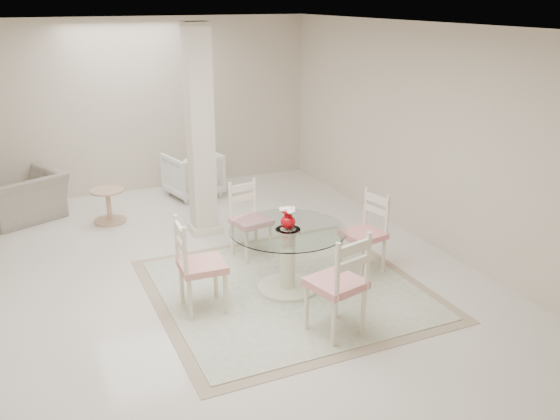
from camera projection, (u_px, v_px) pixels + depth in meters
name	position (u px, v px, depth m)	size (l,w,h in m)	color
ground	(197.00, 278.00, 6.66)	(7.00, 7.00, 0.00)	silver
room_shell	(188.00, 114.00, 6.03)	(6.02, 7.02, 2.71)	beige
column	(200.00, 133.00, 7.51)	(0.30, 0.30, 2.70)	beige
area_rug	(288.00, 289.00, 6.38)	(2.81, 2.81, 0.02)	tan
dining_table	(288.00, 259.00, 6.26)	(1.23, 1.23, 0.71)	#ECE8C2
red_vase	(288.00, 218.00, 6.10)	(0.18, 0.17, 0.24)	#A9050B
dining_chair_east	(368.00, 227.00, 6.64)	(0.49, 0.49, 1.04)	beige
dining_chair_north	(248.00, 214.00, 7.05)	(0.47, 0.47, 1.02)	#F7EBCB
dining_chair_west	(195.00, 259.00, 5.76)	(0.46, 0.45, 1.09)	#F5E7C9
dining_chair_south	(342.00, 277.00, 5.33)	(0.55, 0.55, 1.14)	#F5E7CA
recliner_taupe	(22.00, 197.00, 8.27)	(1.04, 0.91, 0.67)	#A19885
armchair_white	(193.00, 174.00, 9.28)	(0.75, 0.77, 0.70)	white
side_table	(109.00, 207.00, 8.22)	(0.46, 0.46, 0.48)	tan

